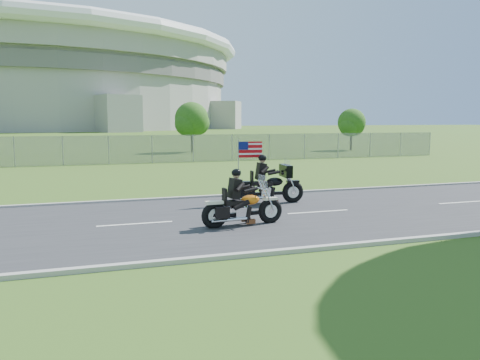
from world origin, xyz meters
name	(u,v)px	position (x,y,z in m)	size (l,w,h in m)	color
ground	(201,221)	(0.00, 0.00, 0.00)	(420.00, 420.00, 0.00)	#40581B
road	(201,220)	(0.00, 0.00, 0.02)	(120.00, 8.00, 0.04)	#28282B
curb_north	(178,198)	(0.00, 4.05, 0.05)	(120.00, 0.18, 0.12)	#9E9B93
curb_south	(241,255)	(0.00, -4.05, 0.05)	(120.00, 0.18, 0.12)	#9E9B93
fence	(63,151)	(-5.00, 20.00, 1.00)	(60.00, 0.03, 2.00)	gray
stadium	(39,84)	(-20.00, 170.00, 15.58)	(140.40, 140.40, 29.20)	#A3A099
tree_fence_near	(192,121)	(6.04, 30.04, 2.97)	(3.52, 3.28, 4.75)	#382316
tree_fence_far	(352,124)	(22.04, 28.03, 2.64)	(3.08, 2.87, 4.20)	#382316
motorcycle_lead	(242,208)	(0.96, -1.10, 0.54)	(2.56, 0.76, 1.72)	black
motorcycle_follow	(268,187)	(2.99, 2.07, 0.63)	(2.76, 0.92, 2.30)	black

